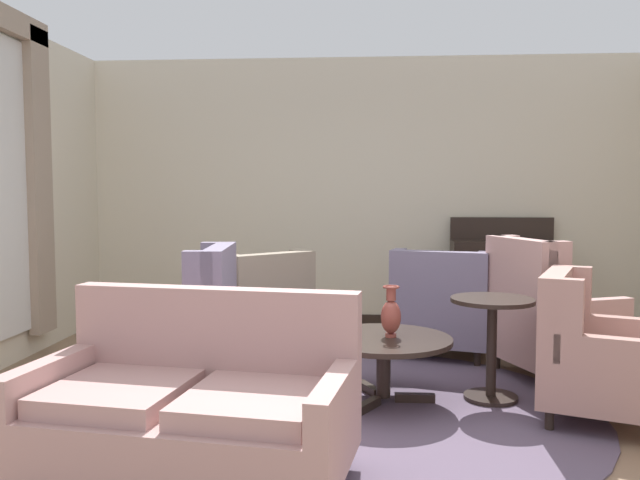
# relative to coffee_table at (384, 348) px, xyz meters

# --- Properties ---
(ground) EXTENTS (8.92, 8.92, 0.00)m
(ground) POSITION_rel_coffee_table_xyz_m (-0.17, -0.48, -0.39)
(ground) COLOR #896B51
(wall_back) EXTENTS (6.22, 0.08, 2.93)m
(wall_back) POSITION_rel_coffee_table_xyz_m (-0.17, 2.70, 1.07)
(wall_back) COLOR beige
(wall_back) RESTS_ON ground
(baseboard_back) EXTENTS (6.06, 0.03, 0.12)m
(baseboard_back) POSITION_rel_coffee_table_xyz_m (-0.17, 2.65, -0.33)
(baseboard_back) COLOR black
(baseboard_back) RESTS_ON ground
(area_rug) EXTENTS (3.22, 3.22, 0.01)m
(area_rug) POSITION_rel_coffee_table_xyz_m (-0.17, -0.18, -0.39)
(area_rug) COLOR #5B4C60
(area_rug) RESTS_ON ground
(coffee_table) EXTENTS (0.96, 0.96, 0.47)m
(coffee_table) POSITION_rel_coffee_table_xyz_m (0.00, 0.00, 0.00)
(coffee_table) COLOR black
(coffee_table) RESTS_ON ground
(porcelain_vase) EXTENTS (0.14, 0.14, 0.36)m
(porcelain_vase) POSITION_rel_coffee_table_xyz_m (0.05, 0.01, 0.23)
(porcelain_vase) COLOR brown
(porcelain_vase) RESTS_ON coffee_table
(settee) EXTENTS (1.72, 1.10, 0.96)m
(settee) POSITION_rel_coffee_table_xyz_m (-1.00, -1.33, 0.00)
(settee) COLOR tan
(settee) RESTS_ON ground
(armchair_back_corner) EXTENTS (1.02, 0.99, 0.97)m
(armchair_back_corner) POSITION_rel_coffee_table_xyz_m (0.56, 1.32, 0.03)
(armchair_back_corner) COLOR slate
(armchair_back_corner) RESTS_ON ground
(armchair_beside_settee) EXTENTS (0.85, 0.87, 1.09)m
(armchair_beside_settee) POSITION_rel_coffee_table_xyz_m (-1.41, 0.03, 0.07)
(armchair_beside_settee) COLOR slate
(armchair_beside_settee) RESTS_ON ground
(armchair_near_window) EXTENTS (1.05, 1.01, 1.12)m
(armchair_near_window) POSITION_rel_coffee_table_xyz_m (1.30, 0.74, 0.07)
(armchair_near_window) COLOR tan
(armchair_near_window) RESTS_ON ground
(armchair_near_sideboard) EXTENTS (1.06, 1.05, 0.96)m
(armchair_near_sideboard) POSITION_rel_coffee_table_xyz_m (1.38, -0.26, 0.02)
(armchair_near_sideboard) COLOR tan
(armchair_near_sideboard) RESTS_ON ground
(armchair_foreground_right) EXTENTS (1.10, 1.10, 0.97)m
(armchair_foreground_right) POSITION_rel_coffee_table_xyz_m (-1.06, 1.06, 0.03)
(armchair_foreground_right) COLOR gray
(armchair_foreground_right) RESTS_ON ground
(side_table) EXTENTS (0.58, 0.58, 0.74)m
(side_table) POSITION_rel_coffee_table_xyz_m (0.76, 0.10, 0.05)
(side_table) COLOR black
(side_table) RESTS_ON ground
(sideboard) EXTENTS (1.08, 0.37, 1.20)m
(sideboard) POSITION_rel_coffee_table_xyz_m (1.31, 2.41, 0.15)
(sideboard) COLOR black
(sideboard) RESTS_ON ground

